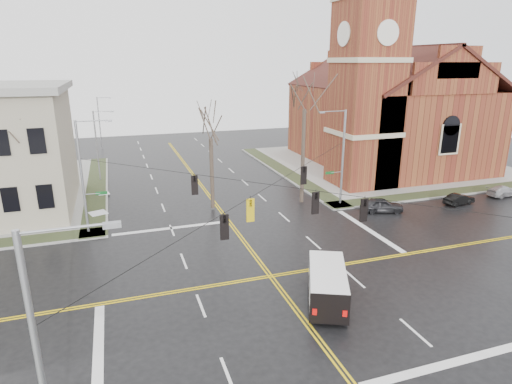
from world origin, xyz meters
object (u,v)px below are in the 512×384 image
object	(u,v)px
church	(384,101)
parked_car_c	(503,191)
cargo_van	(327,282)
parked_car_b	(459,199)
signal_pole_ne	(341,155)
signal_pole_nw	(84,174)
parked_car_a	(382,205)
tree_nw_far	(25,132)
streetlight_north_a	(98,143)
streetlight_north_b	(100,121)
signal_pole_sw	(46,363)
tree_nw_near	(211,134)
tree_ne	(305,103)

from	to	relation	value
church	parked_car_c	bearing A→B (deg)	-75.75
cargo_van	parked_car_b	size ratio (longest dim) A/B	1.75
signal_pole_ne	signal_pole_nw	distance (m)	22.64
parked_car_a	tree_nw_far	world-z (taller)	tree_nw_far
cargo_van	parked_car_b	xyz separation A→B (m)	(20.40, 11.60, -0.66)
streetlight_north_a	streetlight_north_b	world-z (taller)	same
parked_car_c	signal_pole_sw	bearing A→B (deg)	111.06
signal_pole_nw	streetlight_north_a	world-z (taller)	signal_pole_nw
cargo_van	tree_nw_near	world-z (taller)	tree_nw_near
signal_pole_ne	cargo_van	world-z (taller)	signal_pole_ne
signal_pole_ne	tree_nw_far	bearing A→B (deg)	174.28
signal_pole_nw	tree_ne	bearing A→B (deg)	4.72
tree_nw_far	tree_ne	bearing A→B (deg)	-2.63
parked_car_a	tree_nw_near	size ratio (longest dim) A/B	0.39
streetlight_north_b	tree_ne	distance (m)	39.97
signal_pole_nw	parked_car_b	bearing A→B (deg)	-6.13
streetlight_north_b	tree_nw_far	bearing A→B (deg)	-98.04
streetlight_north_a	parked_car_a	xyz separation A→B (m)	(24.76, -19.58, -3.82)
signal_pole_ne	tree_nw_far	xyz separation A→B (m)	(-26.75, 2.68, 3.11)
signal_pole_sw	parked_car_c	world-z (taller)	signal_pole_sw
church	tree_nw_far	xyz separation A→B (m)	(-40.20, -10.60, -0.37)
parked_car_a	tree_nw_near	world-z (taller)	tree_nw_near
signal_pole_nw	parked_car_c	world-z (taller)	signal_pole_nw
signal_pole_nw	tree_nw_near	xyz separation A→B (m)	(10.74, 2.60, 2.18)
church	signal_pole_nw	world-z (taller)	church
streetlight_north_a	tree_nw_near	world-z (taller)	tree_nw_near
streetlight_north_b	parked_car_c	size ratio (longest dim) A/B	2.14
church	parked_car_b	distance (m)	18.80
signal_pole_nw	cargo_van	size ratio (longest dim) A/B	1.59
tree_nw_near	signal_pole_nw	bearing A→B (deg)	-166.40
cargo_van	parked_car_a	world-z (taller)	cargo_van
parked_car_a	signal_pole_ne	bearing A→B (deg)	60.26
parked_car_c	church	bearing A→B (deg)	8.72
streetlight_north_a	cargo_van	size ratio (longest dim) A/B	1.41
signal_pole_ne	tree_ne	xyz separation A→B (m)	(-3.22, 1.60, 4.78)
signal_pole_sw	streetlight_north_a	bearing A→B (deg)	89.03
tree_nw_near	parked_car_a	bearing A→B (deg)	-21.13
signal_pole_sw	tree_nw_near	world-z (taller)	tree_nw_near
streetlight_north_b	parked_car_a	bearing A→B (deg)	-57.97
signal_pole_nw	signal_pole_ne	bearing A→B (deg)	0.00
parked_car_c	streetlight_north_a	bearing A→B (deg)	58.35
signal_pole_nw	streetlight_north_a	distance (m)	16.52
signal_pole_ne	tree_nw_near	size ratio (longest dim) A/B	0.92
parked_car_a	tree_ne	distance (m)	11.85
church	tree_nw_near	xyz separation A→B (m)	(-25.35, -10.69, -1.30)
parked_car_a	church	bearing A→B (deg)	-14.94
signal_pole_sw	streetlight_north_a	size ratio (longest dim) A/B	1.12
parked_car_a	parked_car_c	world-z (taller)	parked_car_a
streetlight_north_a	tree_ne	distance (m)	24.52
signal_pole_ne	tree_nw_far	world-z (taller)	tree_nw_far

